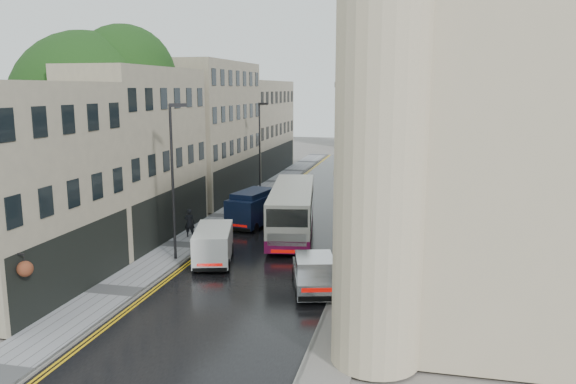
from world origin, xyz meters
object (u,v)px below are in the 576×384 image
at_px(cream_bus, 270,222).
at_px(white_van, 194,253).
at_px(tree_far, 177,130).
at_px(white_lorry, 342,184).
at_px(navy_van, 230,211).
at_px(lamp_post_far, 260,151).
at_px(tree_near, 89,133).
at_px(lamp_post_near, 173,183).
at_px(silver_hatchback, 298,284).
at_px(pedestrian, 190,223).

xyz_separation_m(cream_bus, white_van, (-2.76, -5.63, -0.58)).
relative_size(tree_far, white_lorry, 1.43).
bearing_deg(navy_van, lamp_post_far, 106.22).
bearing_deg(navy_van, tree_near, -143.80).
distance_m(white_van, lamp_post_near, 4.29).
relative_size(tree_far, silver_hatchback, 2.77).
relative_size(silver_hatchback, lamp_post_far, 0.54).
height_order(cream_bus, white_van, cream_bus).
xyz_separation_m(pedestrian, lamp_post_far, (0.81, 14.37, 3.25)).
distance_m(white_lorry, navy_van, 10.19).
relative_size(navy_van, lamp_post_near, 0.60).
bearing_deg(white_lorry, cream_bus, -112.24).
relative_size(tree_far, pedestrian, 6.58).
bearing_deg(cream_bus, tree_near, 172.09).
bearing_deg(tree_near, navy_van, 25.28).
relative_size(tree_near, pedestrian, 7.34).
distance_m(white_van, navy_van, 9.26).
distance_m(tree_near, white_van, 12.17).
distance_m(white_lorry, pedestrian, 13.59).
relative_size(tree_far, navy_van, 2.37).
xyz_separation_m(tree_far, lamp_post_near, (7.06, -16.64, -1.70)).
xyz_separation_m(tree_near, pedestrian, (6.32, 1.02, -5.88)).
bearing_deg(lamp_post_far, pedestrian, -71.80).
relative_size(white_van, navy_van, 0.86).
height_order(silver_hatchback, lamp_post_far, lamp_post_far).
distance_m(tree_far, navy_van, 13.02).
height_order(white_lorry, silver_hatchback, white_lorry).
height_order(cream_bus, lamp_post_far, lamp_post_far).
relative_size(silver_hatchback, pedestrian, 2.38).
bearing_deg(pedestrian, lamp_post_near, 95.94).
xyz_separation_m(tree_far, pedestrian, (6.02, -11.98, -5.16)).
bearing_deg(white_van, silver_hatchback, -40.32).
bearing_deg(cream_bus, tree_far, 123.25).
bearing_deg(cream_bus, white_lorry, 65.12).
bearing_deg(lamp_post_near, lamp_post_far, 65.97).
bearing_deg(tree_far, cream_bus, -47.41).
xyz_separation_m(tree_far, navy_van, (7.90, -9.13, -4.87)).
distance_m(tree_far, lamp_post_near, 18.15).
xyz_separation_m(tree_far, white_van, (8.91, -18.33, -5.18)).
xyz_separation_m(cream_bus, silver_hatchback, (3.60, -8.65, -0.76)).
xyz_separation_m(white_van, lamp_post_near, (-1.85, 1.69, 3.48)).
relative_size(white_lorry, navy_van, 1.66).
bearing_deg(lamp_post_near, silver_hatchback, -54.56).
xyz_separation_m(tree_far, lamp_post_far, (6.83, 2.39, -1.91)).
relative_size(silver_hatchback, white_van, 0.99).
xyz_separation_m(navy_van, lamp_post_near, (-0.84, -7.51, 3.17)).
xyz_separation_m(silver_hatchback, navy_van, (-7.37, 12.22, 0.50)).
xyz_separation_m(cream_bus, pedestrian, (-5.65, 0.72, -0.56)).
distance_m(navy_van, lamp_post_near, 8.19).
bearing_deg(white_van, pedestrian, 99.57).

